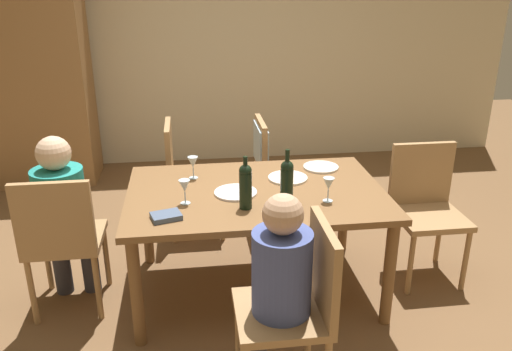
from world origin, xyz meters
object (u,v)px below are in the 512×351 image
object	(u,v)px
wine_glass_near_right	(185,187)
dinner_plate_guest_left	(236,193)
wine_bottle_tall_green	(246,185)
dinner_plate_host	(288,178)
chair_left_end	(62,235)
wine_bottle_dark_red	(287,182)
person_man_bearded	(63,210)
chair_near	(299,299)
wine_glass_near_left	(193,163)
chair_right_end	(425,202)
chair_far_left	(185,171)
dining_table	(256,202)
person_woman_host	(276,283)
dinner_plate_guest_right	(321,167)
armoire_cabinet	(29,73)
chair_far_right	(270,160)
wine_glass_centre	(329,185)

from	to	relation	value
wine_glass_near_right	dinner_plate_guest_left	size ratio (longest dim) A/B	0.56
wine_bottle_tall_green	dinner_plate_host	size ratio (longest dim) A/B	1.21
chair_left_end	wine_bottle_dark_red	distance (m)	1.38
chair_left_end	person_man_bearded	distance (m)	0.16
chair_near	wine_glass_near_left	bearing A→B (deg)	21.89
chair_right_end	wine_glass_near_right	world-z (taller)	chair_right_end
chair_far_left	dinner_plate_guest_left	world-z (taller)	chair_far_left
dining_table	person_woman_host	distance (m)	0.91
wine_bottle_dark_red	wine_bottle_tall_green	bearing A→B (deg)	174.55
person_woman_host	person_man_bearded	bearing A→B (deg)	51.03
dinner_plate_guest_right	wine_bottle_tall_green	bearing A→B (deg)	-135.55
dinner_plate_guest_right	chair_near	bearing A→B (deg)	-108.42
dining_table	wine_glass_near_left	distance (m)	0.50
armoire_cabinet	wine_glass_near_left	bearing A→B (deg)	-53.04
chair_far_right	chair_right_end	bearing A→B (deg)	48.97
dinner_plate_guest_left	chair_left_end	bearing A→B (deg)	-177.06
wine_glass_near_right	wine_bottle_dark_red	bearing A→B (deg)	-12.73
armoire_cabinet	wine_bottle_dark_red	bearing A→B (deg)	-51.32
wine_glass_near_left	person_woman_host	bearing A→B (deg)	-73.01
wine_glass_centre	dinner_plate_guest_left	bearing A→B (deg)	160.89
person_man_bearded	dinner_plate_guest_left	world-z (taller)	person_man_bearded
chair_far_left	dinner_plate_guest_left	distance (m)	1.01
wine_glass_near_right	dinner_plate_guest_left	world-z (taller)	wine_glass_near_right
chair_far_right	wine_glass_near_right	bearing A→B (deg)	-32.79
wine_glass_centre	dinner_plate_host	distance (m)	0.43
chair_right_end	dinner_plate_guest_right	bearing A→B (deg)	-20.03
chair_near	dinner_plate_host	size ratio (longest dim) A/B	3.54
wine_glass_near_left	chair_near	bearing A→B (deg)	-68.11
person_woman_host	wine_glass_near_left	size ratio (longest dim) A/B	7.28
person_man_bearded	wine_glass_centre	size ratio (longest dim) A/B	7.53
person_woman_host	wine_glass_near_right	bearing A→B (deg)	28.30
wine_bottle_tall_green	person_woman_host	bearing A→B (deg)	-84.11
armoire_cabinet	wine_glass_near_right	world-z (taller)	armoire_cabinet
armoire_cabinet	wine_bottle_dark_red	distance (m)	3.27
dinner_plate_guest_left	wine_bottle_dark_red	bearing A→B (deg)	-41.14
person_woman_host	person_man_bearded	xyz separation A→B (m)	(-1.16, 0.93, 0.02)
chair_right_end	dinner_plate_guest_right	xyz separation A→B (m)	(-0.68, 0.25, 0.20)
chair_near	chair_right_end	xyz separation A→B (m)	(1.09, 1.00, 0.00)
wine_bottle_dark_red	chair_left_end	bearing A→B (deg)	172.07
armoire_cabinet	wine_glass_near_left	world-z (taller)	armoire_cabinet
dinner_plate_host	dinner_plate_guest_left	world-z (taller)	same
chair_far_left	chair_right_end	world-z (taller)	same
chair_far_left	dinner_plate_host	world-z (taller)	chair_far_left
chair_near	person_woman_host	bearing A→B (deg)	90.00
wine_glass_centre	dinner_plate_guest_left	world-z (taller)	wine_glass_centre
armoire_cabinet	dinner_plate_guest_left	distance (m)	2.93
armoire_cabinet	person_man_bearded	distance (m)	2.41
chair_right_end	person_woman_host	size ratio (longest dim) A/B	0.85
wine_bottle_dark_red	dinner_plate_guest_left	size ratio (longest dim) A/B	1.34
dinner_plate_host	wine_glass_near_right	bearing A→B (deg)	-155.64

